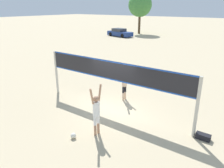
# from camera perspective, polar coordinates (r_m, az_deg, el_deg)

# --- Properties ---
(ground_plane) EXTENTS (200.00, 200.00, 0.00)m
(ground_plane) POSITION_cam_1_polar(r_m,az_deg,el_deg) (11.14, 0.00, -6.77)
(ground_plane) COLOR #C6B28C
(volleyball_net) EXTENTS (8.23, 0.14, 2.54)m
(volleyball_net) POSITION_cam_1_polar(r_m,az_deg,el_deg) (10.47, 0.00, 2.04)
(volleyball_net) COLOR beige
(volleyball_net) RESTS_ON ground_plane
(player_spiker) EXTENTS (0.28, 0.70, 2.09)m
(player_spiker) POSITION_cam_1_polar(r_m,az_deg,el_deg) (8.70, -4.13, -6.76)
(player_spiker) COLOR tan
(player_spiker) RESTS_ON ground_plane
(player_blocker) EXTENTS (0.28, 0.68, 1.95)m
(player_blocker) POSITION_cam_1_polar(r_m,az_deg,el_deg) (11.99, 3.26, 0.44)
(player_blocker) COLOR beige
(player_blocker) RESTS_ON ground_plane
(volleyball) EXTENTS (0.23, 0.23, 0.23)m
(volleyball) POSITION_cam_1_polar(r_m,az_deg,el_deg) (9.03, -10.07, -13.15)
(volleyball) COLOR silver
(volleyball) RESTS_ON ground_plane
(gear_bag) EXTENTS (0.56, 0.28, 0.23)m
(gear_bag) POSITION_cam_1_polar(r_m,az_deg,el_deg) (9.54, 22.68, -12.59)
(gear_bag) COLOR black
(gear_bag) RESTS_ON ground_plane
(parked_car_mid) EXTENTS (5.02, 2.71, 1.33)m
(parked_car_mid) POSITION_cam_1_polar(r_m,az_deg,el_deg) (38.61, 2.03, 13.21)
(parked_car_mid) COLOR navy
(parked_car_mid) RESTS_ON ground_plane
(tree_left_cluster) EXTENTS (4.28, 4.28, 7.31)m
(tree_left_cluster) POSITION_cam_1_polar(r_m,az_deg,el_deg) (42.73, 7.34, 19.79)
(tree_left_cluster) COLOR #4C3823
(tree_left_cluster) RESTS_ON ground_plane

